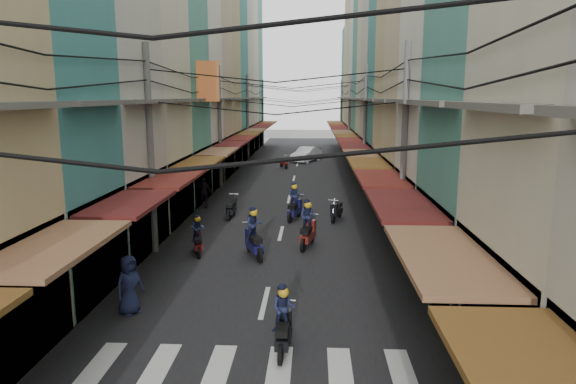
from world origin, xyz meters
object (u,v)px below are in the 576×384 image
(market_umbrella, at_px, (469,253))
(bicycle, at_px, (501,292))
(traffic_sign, at_px, (461,281))
(white_car, at_px, (306,162))

(market_umbrella, bearing_deg, bicycle, 50.38)
(market_umbrella, bearing_deg, traffic_sign, -110.45)
(white_car, relative_size, traffic_sign, 1.83)
(traffic_sign, bearing_deg, white_car, 96.20)
(market_umbrella, distance_m, traffic_sign, 2.42)
(white_car, bearing_deg, bicycle, -53.56)
(market_umbrella, xyz_separation_m, traffic_sign, (-0.84, -2.27, 0.01))
(bicycle, xyz_separation_m, market_umbrella, (-1.77, -2.14, 1.96))
(bicycle, distance_m, traffic_sign, 5.49)
(white_car, height_order, market_umbrella, market_umbrella)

